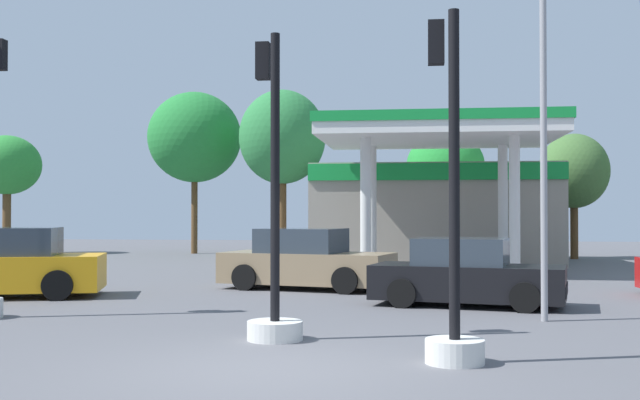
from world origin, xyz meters
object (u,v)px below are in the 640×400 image
object	(u,v)px
tree_0	(7,166)
tree_4	(574,171)
traffic_signal_3	(274,261)
tree_2	(282,138)
car_3	(467,275)
corner_streetlamp	(545,60)
car_0	(3,266)
car_2	(306,262)
tree_3	(445,166)
traffic_signal_0	(452,264)
tree_1	(195,138)

from	to	relation	value
tree_0	tree_4	xyz separation A→B (m)	(25.77, -0.89, -0.49)
traffic_signal_3	tree_2	distance (m)	22.98
car_3	corner_streetlamp	bearing A→B (deg)	-62.56
traffic_signal_3	corner_streetlamp	distance (m)	6.05
car_0	tree_2	xyz separation A→B (m)	(3.39, 17.24, 4.56)
car_2	corner_streetlamp	xyz separation A→B (m)	(5.02, -5.47, 3.92)
tree_2	corner_streetlamp	xyz separation A→B (m)	(8.18, -19.90, -0.67)
tree_3	tree_4	xyz separation A→B (m)	(5.27, -1.73, -0.36)
car_3	traffic_signal_0	distance (m)	6.31
car_0	tree_3	size ratio (longest dim) A/B	0.85
traffic_signal_0	traffic_signal_3	world-z (taller)	traffic_signal_3
tree_0	traffic_signal_3	bearing A→B (deg)	-53.22
tree_3	traffic_signal_3	bearing A→B (deg)	-98.13
traffic_signal_0	tree_2	world-z (taller)	tree_2
traffic_signal_3	tree_4	distance (m)	23.78
car_3	tree_1	distance (m)	23.23
tree_1	corner_streetlamp	bearing A→B (deg)	-59.73
car_3	traffic_signal_0	xyz separation A→B (m)	(-0.56, -6.25, 0.62)
tree_2	car_2	bearing A→B (deg)	-77.64
car_2	car_3	xyz separation A→B (m)	(3.80, -3.11, -0.06)
car_0	tree_2	world-z (taller)	tree_2
tree_1	tree_3	size ratio (longest dim) A/B	1.37
tree_1	tree_4	distance (m)	17.31
car_2	car_3	distance (m)	4.91
tree_0	tree_2	distance (m)	13.37
car_2	tree_2	xyz separation A→B (m)	(-3.16, 14.44, 4.58)
corner_streetlamp	car_0	bearing A→B (deg)	167.03
car_3	tree_0	world-z (taller)	tree_0
car_0	tree_0	world-z (taller)	tree_0
car_3	traffic_signal_3	bearing A→B (deg)	-123.63
corner_streetlamp	car_3	bearing A→B (deg)	117.44
car_0	car_2	bearing A→B (deg)	23.15
tree_0	tree_2	bearing A→B (deg)	-2.57
car_2	tree_1	distance (m)	18.80
tree_1	corner_streetlamp	world-z (taller)	corner_streetlamp
traffic_signal_0	traffic_signal_3	size ratio (longest dim) A/B	0.97
traffic_signal_0	car_2	bearing A→B (deg)	109.08
tree_1	tree_4	size ratio (longest dim) A/B	1.46
traffic_signal_0	tree_0	world-z (taller)	tree_0
car_2	traffic_signal_3	size ratio (longest dim) A/B	0.98
traffic_signal_0	tree_0	bearing A→B (deg)	128.93
car_0	car_3	world-z (taller)	car_0
car_2	traffic_signal_0	world-z (taller)	traffic_signal_0
tree_1	car_0	bearing A→B (deg)	-86.42
traffic_signal_3	tree_2	xyz separation A→B (m)	(-3.80, 22.30, 4.08)
traffic_signal_0	tree_3	bearing A→B (deg)	88.21
tree_0	corner_streetlamp	distance (m)	29.71
traffic_signal_0	tree_3	xyz separation A→B (m)	(0.79, 25.25, 2.77)
car_0	traffic_signal_0	size ratio (longest dim) A/B	1.05
car_3	tree_0	distance (m)	27.44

